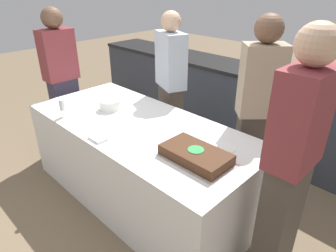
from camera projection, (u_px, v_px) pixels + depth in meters
ground_plane at (142, 194)px, 2.84m from camera, size 14.00×14.00×0.00m
back_counter at (237, 104)px, 3.62m from camera, size 4.40×0.58×0.92m
dining_table at (140, 161)px, 2.67m from camera, size 2.12×0.95×0.74m
cake at (196, 155)px, 2.00m from camera, size 0.50×0.30×0.08m
plate_stack at (110, 104)px, 2.76m from camera, size 0.19×0.19×0.09m
wine_glass at (62, 106)px, 2.58m from camera, size 0.06×0.06×0.16m
side_plate_near_cake at (223, 147)px, 2.15m from camera, size 0.18×0.18×0.00m
utensil_pile at (98, 138)px, 2.26m from camera, size 0.14×0.09×0.02m
person_cutting_cake at (257, 111)px, 2.46m from camera, size 0.37×0.37×1.62m
person_seated_left at (62, 80)px, 3.26m from camera, size 0.21×0.34×1.58m
person_seated_right at (289, 173)px, 1.64m from camera, size 0.20×0.34×1.68m
person_standing_back at (171, 88)px, 3.10m from camera, size 0.42×0.33×1.57m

